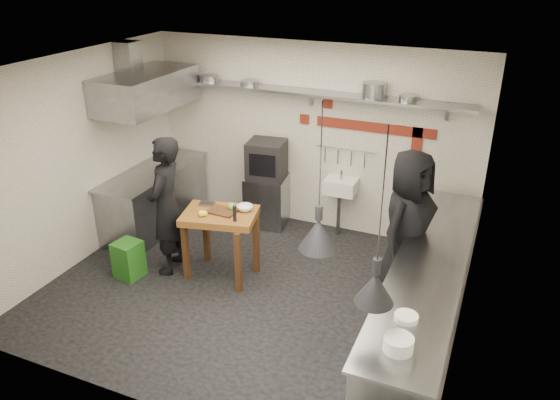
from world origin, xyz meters
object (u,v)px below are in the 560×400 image
at_px(chef_left, 166,206).
at_px(oven_stand, 267,200).
at_px(combi_oven, 267,160).
at_px(prep_table, 221,244).
at_px(chef_right, 407,227).
at_px(green_bin, 129,259).

bearing_deg(chef_left, oven_stand, 147.64).
distance_m(oven_stand, combi_oven, 0.69).
distance_m(oven_stand, prep_table, 1.60).
bearing_deg(oven_stand, chef_right, -33.15).
distance_m(combi_oven, chef_left, 1.81).
relative_size(green_bin, chef_left, 0.27).
height_order(green_bin, chef_left, chef_left).
xyz_separation_m(green_bin, chef_left, (0.40, 0.39, 0.68)).
height_order(chef_left, chef_right, chef_right).
distance_m(chef_left, chef_right, 3.04).
relative_size(prep_table, chef_right, 0.48).
relative_size(oven_stand, combi_oven, 1.38).
xyz_separation_m(oven_stand, chef_right, (2.35, -1.13, 0.56)).
bearing_deg(chef_left, prep_table, 87.69).
height_order(green_bin, prep_table, prep_table).
height_order(prep_table, chef_right, chef_right).
bearing_deg(chef_right, combi_oven, 82.97).
relative_size(green_bin, chef_right, 0.26).
relative_size(oven_stand, chef_left, 0.43).
xyz_separation_m(combi_oven, prep_table, (0.05, -1.55, -0.63)).
distance_m(oven_stand, chef_left, 1.91).
distance_m(green_bin, chef_right, 3.59).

